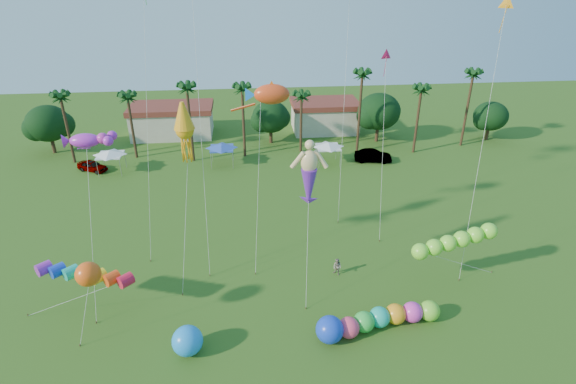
{
  "coord_description": "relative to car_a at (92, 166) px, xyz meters",
  "views": [
    {
      "loc": [
        -2.96,
        -18.94,
        23.45
      ],
      "look_at": [
        0.0,
        10.0,
        9.0
      ],
      "focal_mm": 28.0,
      "sensor_mm": 36.0,
      "label": 1
    }
  ],
  "objects": [
    {
      "name": "tree_line",
      "position": [
        26.29,
        7.22,
        3.59
      ],
      "size": [
        69.46,
        8.91,
        11.0
      ],
      "color": "#3A2819",
      "rests_on": "ground"
    },
    {
      "name": "buildings_row",
      "position": [
        19.63,
        13.23,
        1.31
      ],
      "size": [
        35.0,
        7.0,
        4.0
      ],
      "color": "beige",
      "rests_on": "ground"
    },
    {
      "name": "tent_row",
      "position": [
        16.73,
        -0.44,
        2.06
      ],
      "size": [
        31.0,
        4.0,
        0.6
      ],
      "color": "white",
      "rests_on": "ground"
    },
    {
      "name": "car_a",
      "position": [
        0.0,
        0.0,
        0.0
      ],
      "size": [
        4.31,
        3.3,
        1.37
      ],
      "primitive_type": "imported",
      "rotation": [
        0.0,
        0.0,
        1.09
      ],
      "color": "#4C4C54",
      "rests_on": "ground"
    },
    {
      "name": "car_b",
      "position": [
        36.98,
        -0.65,
        0.13
      ],
      "size": [
        5.17,
        2.6,
        1.63
      ],
      "primitive_type": "imported",
      "rotation": [
        0.0,
        0.0,
        1.39
      ],
      "color": "#4C4C54",
      "rests_on": "ground"
    },
    {
      "name": "spectator_b",
      "position": [
        27.12,
        -24.99,
        0.09
      ],
      "size": [
        0.94,
        0.96,
        1.56
      ],
      "primitive_type": "imported",
      "rotation": [
        0.0,
        0.0,
        -0.84
      ],
      "color": "gray",
      "rests_on": "ground"
    },
    {
      "name": "caterpillar_inflatable",
      "position": [
        28.45,
        -31.69,
        0.14
      ],
      "size": [
        9.7,
        3.31,
        1.97
      ],
      "rotation": [
        0.0,
        0.0,
        0.19
      ],
      "color": "#EF3F6A",
      "rests_on": "ground"
    },
    {
      "name": "blue_ball",
      "position": [
        15.32,
        -32.57,
        0.36
      ],
      "size": [
        2.1,
        2.1,
        2.1
      ],
      "primitive_type": "sphere",
      "color": "#1B8CF8",
      "rests_on": "ground"
    },
    {
      "name": "rainbow_tube",
      "position": [
        8.91,
        -28.22,
        2.43
      ],
      "size": [
        9.27,
        4.62,
        3.61
      ],
      "color": "red",
      "rests_on": "ground"
    },
    {
      "name": "green_worm",
      "position": [
        33.19,
        -27.25,
        2.75
      ],
      "size": [
        10.9,
        4.23,
        4.24
      ],
      "color": "#80EE34",
      "rests_on": "ground"
    },
    {
      "name": "orange_ball_kite",
      "position": [
        9.08,
        -30.39,
        4.72
      ],
      "size": [
        2.43,
        2.09,
        6.25
      ],
      "color": "#FF5714",
      "rests_on": "ground"
    },
    {
      "name": "merman_kite",
      "position": [
        24.46,
        -25.35,
        8.76
      ],
      "size": [
        2.44,
        4.74,
        11.95
      ],
      "color": "#EFC688",
      "rests_on": "ground"
    },
    {
      "name": "fish_kite",
      "position": [
        22.15,
        -19.33,
        13.61
      ],
      "size": [
        4.67,
        6.35,
        15.23
      ],
      "color": "#EC451A",
      "rests_on": "ground"
    },
    {
      "name": "squid_kite",
      "position": [
        15.24,
        -22.25,
        11.75
      ],
      "size": [
        2.01,
        5.19,
        14.73
      ],
      "color": "orange",
      "rests_on": "ground"
    },
    {
      "name": "lobster_kite",
      "position": [
        8.54,
        -24.4,
        11.92
      ],
      "size": [
        4.12,
        6.18,
        13.34
      ],
      "color": "#BE28CC",
      "rests_on": "ground"
    },
    {
      "name": "delta_kite_red",
      "position": [
        32.37,
        -16.61,
        15.74
      ],
      "size": [
        1.16,
        4.02,
        17.31
      ],
      "color": "#CF174D",
      "rests_on": "ground"
    },
    {
      "name": "delta_kite_yellow",
      "position": [
        38.73,
        -22.99,
        20.19
      ],
      "size": [
        2.18,
        4.47,
        21.88
      ],
      "color": "#FF9D1A",
      "rests_on": "ground"
    }
  ]
}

